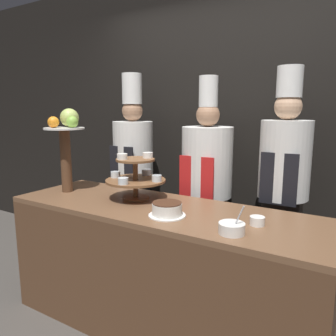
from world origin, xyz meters
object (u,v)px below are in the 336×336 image
at_px(chef_left, 133,166).
at_px(chef_center_right, 283,181).
at_px(cake_round, 167,210).
at_px(serving_bowl_near, 232,228).
at_px(chef_center_left, 206,180).
at_px(cup_white, 257,221).
at_px(fruit_pedestal, 67,136).
at_px(tiered_stand, 136,176).

bearing_deg(chef_left, chef_center_right, -0.00).
bearing_deg(chef_left, cake_round, -42.94).
height_order(serving_bowl_near, chef_center_left, chef_center_left).
height_order(cup_white, chef_left, chef_left).
bearing_deg(chef_left, fruit_pedestal, -101.66).
height_order(chef_center_left, chef_center_right, chef_center_right).
distance_m(cup_white, chef_center_left, 0.92).
distance_m(tiered_stand, fruit_pedestal, 0.66).
distance_m(cup_white, chef_left, 1.54).
height_order(cake_round, serving_bowl_near, serving_bowl_near).
distance_m(cake_round, chef_left, 1.18).
xyz_separation_m(cup_white, chef_left, (-1.38, 0.68, 0.09)).
xyz_separation_m(cake_round, chef_center_left, (-0.10, 0.80, 0.02)).
bearing_deg(chef_left, tiered_stand, -51.61).
bearing_deg(chef_center_right, tiered_stand, -147.35).
xyz_separation_m(serving_bowl_near, chef_center_left, (-0.54, 0.87, 0.03)).
height_order(cake_round, chef_center_left, chef_center_left).
xyz_separation_m(tiered_stand, chef_center_left, (0.30, 0.58, -0.11)).
distance_m(fruit_pedestal, serving_bowl_near, 1.51).
bearing_deg(chef_center_right, cup_white, -89.41).
height_order(tiered_stand, chef_center_left, chef_center_left).
bearing_deg(cup_white, cake_round, -166.53).
bearing_deg(fruit_pedestal, chef_center_left, 36.65).
bearing_deg(fruit_pedestal, tiered_stand, 7.92).
xyz_separation_m(tiered_stand, cup_white, (0.92, -0.09, -0.14)).
bearing_deg(fruit_pedestal, chef_left, 78.34).
bearing_deg(serving_bowl_near, chef_center_left, 121.88).
distance_m(chef_left, chef_center_right, 1.37).
height_order(serving_bowl_near, chef_left, chef_left).
xyz_separation_m(chef_left, chef_center_left, (0.76, -0.00, -0.05)).
xyz_separation_m(cake_round, cup_white, (0.52, 0.12, -0.02)).
relative_size(tiered_stand, cup_white, 5.19).
height_order(cake_round, chef_left, chef_left).
distance_m(tiered_stand, chef_center_left, 0.66).
xyz_separation_m(tiered_stand, chef_left, (-0.46, 0.58, -0.05)).
relative_size(cup_white, chef_center_right, 0.05).
height_order(tiered_stand, chef_left, chef_left).
bearing_deg(tiered_stand, chef_center_left, 63.08).
height_order(chef_left, chef_center_right, chef_left).
relative_size(tiered_stand, fruit_pedestal, 0.67).
bearing_deg(fruit_pedestal, serving_bowl_near, -8.15).
relative_size(tiered_stand, chef_center_right, 0.24).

